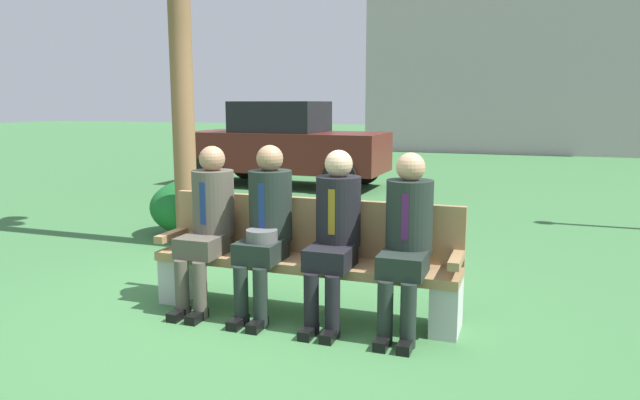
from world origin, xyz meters
TOP-DOWN VIEW (x-y plane):
  - ground_plane at (0.00, 0.00)m, footprint 80.00×80.00m
  - park_bench at (0.37, 0.15)m, footprint 2.43×0.44m
  - seated_man_leftmost at (-0.42, 0.02)m, footprint 0.34×0.72m
  - seated_man_centerleft at (0.09, 0.02)m, footprint 0.34×0.72m
  - seated_man_centerright at (0.65, 0.02)m, footprint 0.34×0.72m
  - seated_man_rightmost at (1.19, 0.02)m, footprint 0.34×0.72m
  - shrub_near_bench at (-1.92, 2.25)m, footprint 1.14×1.05m
  - parked_car_near at (-2.56, 6.73)m, footprint 3.93×1.76m
  - building_backdrop at (2.90, 19.89)m, footprint 13.18×8.59m

SIDE VIEW (x-z plane):
  - ground_plane at x=0.00m, z-range 0.00..0.00m
  - shrub_near_bench at x=-1.92m, z-range 0.00..0.72m
  - park_bench at x=0.37m, z-range -0.01..0.89m
  - seated_man_rightmost at x=1.19m, z-range 0.08..1.38m
  - seated_man_centerright at x=0.65m, z-range 0.08..1.38m
  - seated_man_leftmost at x=-0.42m, z-range 0.08..1.38m
  - seated_man_centerleft at x=0.09m, z-range 0.07..1.40m
  - parked_car_near at x=-2.56m, z-range 0.00..1.68m
  - building_backdrop at x=2.90m, z-range 0.02..9.43m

